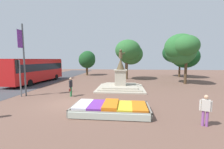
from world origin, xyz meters
The scene contains 12 objects.
ground_plane centered at (0.00, 0.00, 0.00)m, with size 78.46×78.46×0.00m, color brown.
flower_planter centered at (3.40, -1.84, 0.27)m, with size 4.94×2.65×0.64m.
statue_monument centered at (3.78, 6.05, 0.70)m, with size 5.30×5.30×4.55m.
traffic_light_mid_block centered at (-5.31, 1.60, 2.38)m, with size 0.41×0.30×3.38m.
banner_pole centered at (-4.94, 1.87, 3.53)m, with size 0.18×0.74×6.59m.
city_bus centered at (-8.60, 9.51, 1.99)m, with size 3.17×10.69×3.47m.
pedestrian_with_handbag centered at (-0.67, 2.11, 0.99)m, with size 0.25×0.73×1.75m.
pedestrian_near_planter centered at (8.41, -3.32, 0.94)m, with size 0.54×0.34×1.63m.
park_tree_far_left centered at (4.86, 14.74, 4.73)m, with size 4.71×5.55×6.65m.
park_tree_behind_statue centered at (12.04, 10.53, 4.87)m, with size 4.44×5.22×6.91m.
park_tree_far_right centered at (14.82, 18.58, 4.34)m, with size 6.23×6.38×6.59m.
park_tree_street_side centered at (-3.80, 20.43, 3.42)m, with size 3.50×3.79×5.23m.
Camera 1 is at (4.33, -11.09, 3.42)m, focal length 24.00 mm.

